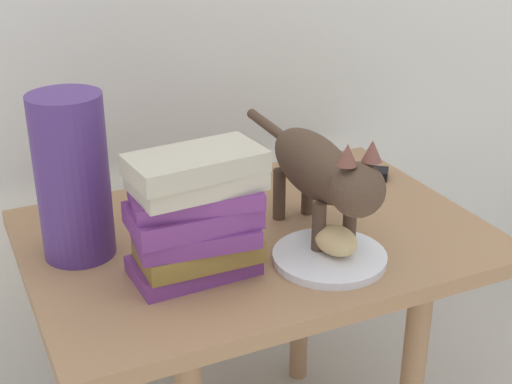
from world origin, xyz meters
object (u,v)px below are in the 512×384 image
(side_table, at_px, (256,268))
(tv_remote, at_px, (353,171))
(book_stack, at_px, (195,215))
(plate, at_px, (329,257))
(cat, at_px, (321,171))
(candle_jar, at_px, (161,197))
(bread_roll, at_px, (336,240))
(green_vase, at_px, (73,177))

(side_table, relative_size, tv_remote, 5.49)
(side_table, bearing_deg, book_stack, -147.44)
(plate, bearing_deg, cat, 74.09)
(plate, xyz_separation_m, book_stack, (-0.22, 0.05, 0.10))
(side_table, distance_m, candle_jar, 0.23)
(plate, height_order, book_stack, book_stack)
(plate, xyz_separation_m, bread_roll, (0.01, -0.00, 0.03))
(green_vase, bearing_deg, cat, -18.05)
(plate, distance_m, tv_remote, 0.38)
(plate, distance_m, cat, 0.15)
(candle_jar, distance_m, tv_remote, 0.44)
(cat, height_order, book_stack, cat)
(book_stack, distance_m, candle_jar, 0.25)
(plate, xyz_separation_m, tv_remote, (0.23, 0.30, 0.00))
(green_vase, bearing_deg, plate, -28.70)
(plate, xyz_separation_m, green_vase, (-0.38, 0.21, 0.14))
(bread_roll, distance_m, green_vase, 0.45)
(bread_roll, xyz_separation_m, tv_remote, (0.22, 0.30, -0.03))
(green_vase, relative_size, candle_jar, 3.36)
(cat, distance_m, candle_jar, 0.32)
(book_stack, xyz_separation_m, tv_remote, (0.45, 0.25, -0.10))
(side_table, height_order, candle_jar, candle_jar)
(side_table, bearing_deg, tv_remote, 26.47)
(cat, height_order, tv_remote, cat)
(bread_roll, relative_size, candle_jar, 0.94)
(side_table, relative_size, cat, 1.72)
(side_table, xyz_separation_m, cat, (0.09, -0.07, 0.21))
(side_table, relative_size, green_vase, 2.89)
(bread_roll, xyz_separation_m, candle_jar, (-0.21, 0.30, -0.00))
(plate, height_order, candle_jar, candle_jar)
(bread_roll, xyz_separation_m, green_vase, (-0.39, 0.21, 0.10))
(book_stack, relative_size, candle_jar, 2.54)
(bread_roll, bearing_deg, plate, 156.91)
(bread_roll, xyz_separation_m, book_stack, (-0.23, 0.06, 0.07))
(plate, relative_size, bread_roll, 2.43)
(plate, distance_m, bread_roll, 0.03)
(cat, distance_m, book_stack, 0.24)
(plate, relative_size, book_stack, 0.90)
(side_table, bearing_deg, bread_roll, -63.55)
(bread_roll, relative_size, tv_remote, 0.53)
(side_table, xyz_separation_m, green_vase, (-0.31, 0.06, 0.22))
(book_stack, bearing_deg, side_table, 32.56)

